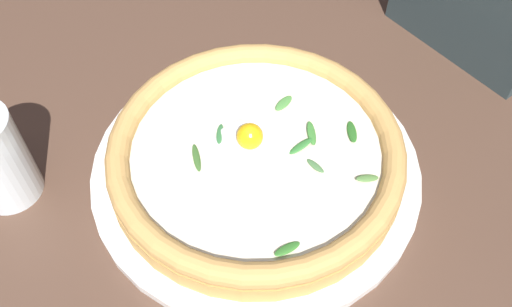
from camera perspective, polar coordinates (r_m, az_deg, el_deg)
name	(u,v)px	position (r m, az deg, el deg)	size (l,w,h in m)	color
ground_plane	(223,213)	(0.58, -3.32, -6.06)	(2.40, 2.40, 0.03)	brown
pizza_plate	(256,169)	(0.59, 0.00, -1.54)	(0.34, 0.34, 0.01)	white
pizza	(256,153)	(0.57, 0.00, 0.02)	(0.30, 0.30, 0.05)	tan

